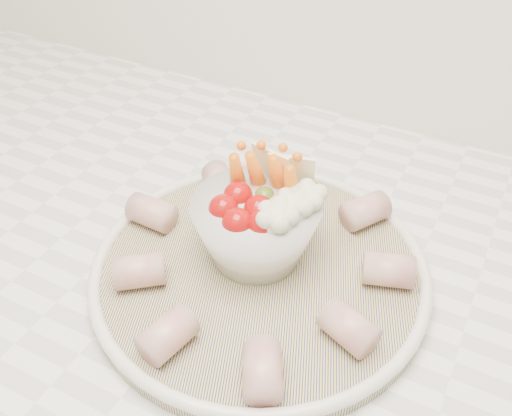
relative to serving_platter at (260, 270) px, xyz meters
The scene contains 3 objects.
serving_platter is the anchor object (origin of this frame).
veggie_bowl 0.05m from the serving_platter, 120.55° to the left, with size 0.12×0.12×0.10m.
cured_meat_rolls 0.02m from the serving_platter, 97.13° to the left, with size 0.29×0.27×0.03m.
Camera 1 is at (0.04, 1.09, 1.32)m, focal length 40.00 mm.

